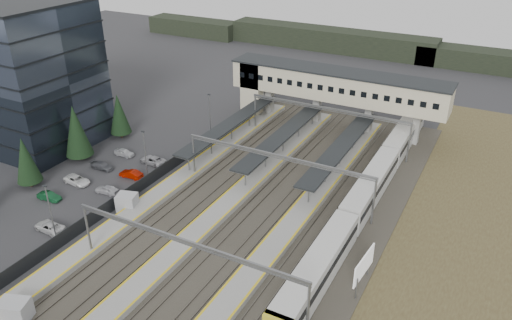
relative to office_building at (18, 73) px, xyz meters
The scene contains 15 objects.
ground 39.86m from the office_building, 18.43° to the right, with size 220.00×220.00×0.00m, color #2B2B2D.
office_building is the anchor object (origin of this frame).
conifer_row 22.40m from the office_building, 48.57° to the right, with size 4.42×49.82×9.50m.
car_park 30.61m from the office_building, 36.59° to the right, with size 10.63×44.73×1.27m.
lampposts 31.00m from the office_building, 21.00° to the right, with size 0.50×53.25×8.07m.
fence 32.32m from the office_building, 13.35° to the right, with size 0.08×90.00×2.00m.
relay_cabin_near 48.38m from the office_building, 42.06° to the right, with size 3.54×3.08×2.47m.
relay_cabin_far 34.55m from the office_building, 18.14° to the right, with size 3.13×2.84×2.39m.
rail_corridor 47.39m from the office_building, ahead, with size 34.00×90.00×0.92m.
canopies 46.29m from the office_building, 19.23° to the left, with size 23.10×30.00×3.28m.
footbridge 53.18m from the office_building, 34.47° to the left, with size 40.40×6.40×11.20m.
gantries 49.23m from the office_building, 10.62° to the right, with size 28.40×62.28×7.17m.
train 61.33m from the office_building, ahead, with size 2.94×61.34×3.70m.
billboard 66.00m from the office_building, ahead, with size 0.62×5.31×4.40m.
treeline_far 100.53m from the office_building, 53.31° to the left, with size 170.00×19.00×7.00m.
Camera 1 is at (38.16, -41.44, 37.91)m, focal length 35.00 mm.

